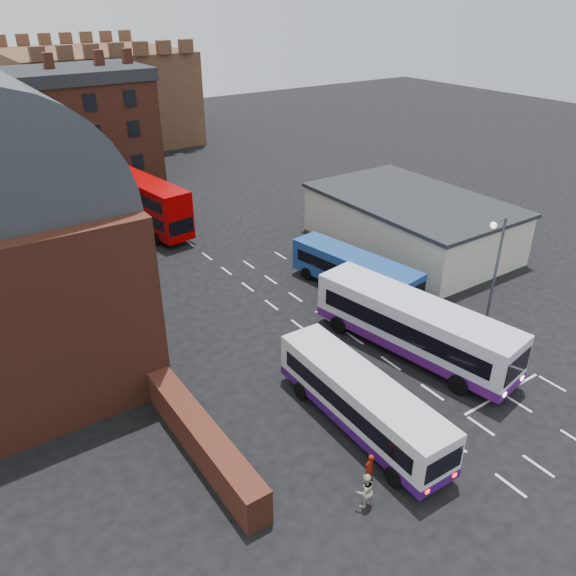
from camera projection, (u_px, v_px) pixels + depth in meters
ground at (395, 398)px, 29.67m from camera, size 180.00×180.00×0.00m
forecourt_wall at (203, 440)px, 25.63m from camera, size 1.20×10.00×1.80m
cream_building at (410, 222)px, 46.34m from camera, size 10.40×16.40×4.25m
brick_terrace at (42, 139)px, 57.62m from camera, size 22.00×10.00×11.00m
castle_keep at (97, 96)px, 77.94m from camera, size 22.00×22.00×12.00m
bus_white_outbound at (361, 399)px, 26.98m from camera, size 2.79×10.54×2.86m
bus_white_inbound at (414, 323)px, 32.48m from camera, size 4.96×12.81×3.41m
bus_blue at (355, 270)px, 39.49m from camera, size 3.98×10.42×2.78m
bus_red_double at (145, 203)px, 49.55m from camera, size 4.14×11.68×4.57m
street_lamp at (494, 269)px, 32.34m from camera, size 1.62×0.50×8.04m
pedestrian_red at (370, 467)px, 24.44m from camera, size 0.54×0.39×1.40m
pedestrian_beige at (365, 491)px, 23.11m from camera, size 0.91×0.76×1.68m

